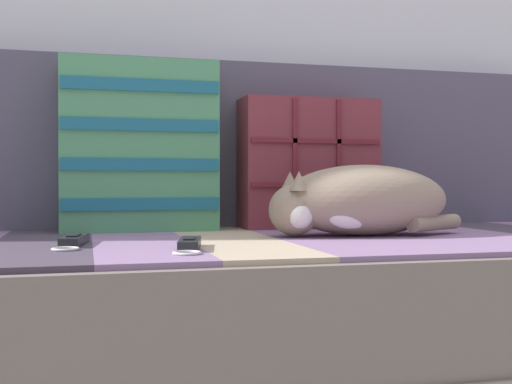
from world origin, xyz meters
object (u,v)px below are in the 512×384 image
object	(u,v)px
throw_pillow_striped	(139,146)
game_remote_far	(189,244)
throw_pillow_quilted	(308,164)
sleeping_cat	(357,202)
couch	(309,322)
game_remote_near	(74,241)

from	to	relation	value
throw_pillow_striped	game_remote_far	distance (m)	0.51
throw_pillow_quilted	sleeping_cat	world-z (taller)	throw_pillow_quilted
throw_pillow_quilted	sleeping_cat	bearing A→B (deg)	-86.55
throw_pillow_quilted	game_remote_far	world-z (taller)	throw_pillow_quilted
couch	game_remote_near	xyz separation A→B (m)	(-0.51, -0.11, 0.21)
couch	sleeping_cat	bearing A→B (deg)	-23.49
throw_pillow_quilted	throw_pillow_striped	size ratio (longest dim) A/B	0.86
game_remote_far	throw_pillow_quilted	bearing A→B (deg)	50.12
throw_pillow_striped	game_remote_near	bearing A→B (deg)	-113.58
throw_pillow_quilted	throw_pillow_striped	bearing A→B (deg)	-179.94
game_remote_near	sleeping_cat	bearing A→B (deg)	6.20
game_remote_near	game_remote_far	world-z (taller)	same
throw_pillow_quilted	sleeping_cat	xyz separation A→B (m)	(0.02, -0.28, -0.09)
couch	game_remote_far	size ratio (longest dim) A/B	9.68
throw_pillow_striped	game_remote_far	size ratio (longest dim) A/B	2.22
throw_pillow_quilted	game_remote_near	xyz separation A→B (m)	(-0.60, -0.35, -0.16)
game_remote_near	throw_pillow_striped	bearing A→B (deg)	66.42
couch	sleeping_cat	xyz separation A→B (m)	(0.10, -0.04, 0.28)
game_remote_near	game_remote_far	distance (m)	0.24
sleeping_cat	game_remote_far	world-z (taller)	sleeping_cat
throw_pillow_striped	game_remote_near	world-z (taller)	throw_pillow_striped
game_remote_near	game_remote_far	size ratio (longest dim) A/B	1.03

